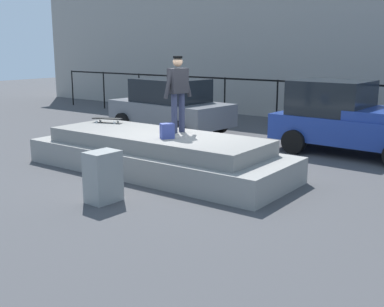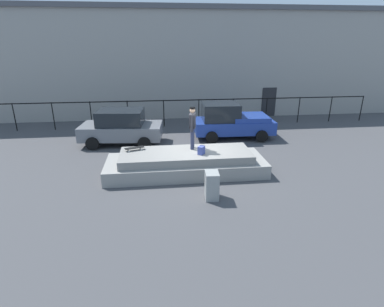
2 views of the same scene
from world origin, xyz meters
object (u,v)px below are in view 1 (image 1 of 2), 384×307
object	(u,v)px
backpack	(167,131)
car_blue_pickup_mid	(351,119)
skateboarder	(178,89)
skateboard	(107,119)
utility_box	(103,177)
car_grey_sedan_near	(170,106)

from	to	relation	value
backpack	car_blue_pickup_mid	distance (m)	5.33
skateboarder	car_blue_pickup_mid	distance (m)	4.92
skateboard	backpack	world-z (taller)	backpack
car_blue_pickup_mid	utility_box	world-z (taller)	car_blue_pickup_mid
car_blue_pickup_mid	utility_box	xyz separation A→B (m)	(-2.25, -6.74, -0.46)
skateboard	car_grey_sedan_near	distance (m)	3.77
utility_box	backpack	bearing A→B (deg)	95.52
skateboarder	car_grey_sedan_near	xyz separation A→B (m)	(-3.23, 3.70, -0.98)
utility_box	car_blue_pickup_mid	bearing A→B (deg)	74.84
skateboard	utility_box	distance (m)	3.84
car_grey_sedan_near	utility_box	size ratio (longest dim) A/B	4.49
car_blue_pickup_mid	utility_box	bearing A→B (deg)	-108.46
backpack	skateboard	bearing A→B (deg)	-71.84
skateboarder	backpack	xyz separation A→B (m)	(0.27, -0.72, -0.83)
skateboarder	car_blue_pickup_mid	xyz separation A→B (m)	(2.59, 4.08, -0.93)
car_grey_sedan_near	utility_box	world-z (taller)	car_grey_sedan_near
car_grey_sedan_near	skateboard	bearing A→B (deg)	-76.43
backpack	utility_box	size ratio (longest dim) A/B	0.34
skateboard	car_blue_pickup_mid	world-z (taller)	car_blue_pickup_mid
skateboarder	car_grey_sedan_near	size ratio (longest dim) A/B	0.40
car_grey_sedan_near	car_blue_pickup_mid	world-z (taller)	car_blue_pickup_mid
skateboarder	car_blue_pickup_mid	size ratio (longest dim) A/B	0.39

